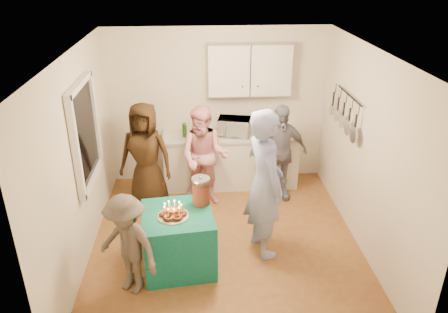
{
  "coord_description": "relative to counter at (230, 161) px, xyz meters",
  "views": [
    {
      "loc": [
        -0.35,
        -4.91,
        3.61
      ],
      "look_at": [
        0.0,
        0.35,
        1.15
      ],
      "focal_mm": 35.0,
      "sensor_mm": 36.0,
      "label": 1
    }
  ],
  "objects": [
    {
      "name": "counter",
      "position": [
        0.0,
        0.0,
        0.0
      ],
      "size": [
        2.2,
        0.58,
        0.86
      ],
      "primitive_type": "cube",
      "color": "white",
      "rests_on": "floor"
    },
    {
      "name": "countertop",
      "position": [
        0.0,
        -0.0,
        0.46
      ],
      "size": [
        2.24,
        0.62,
        0.05
      ],
      "primitive_type": "cube",
      "color": "beige",
      "rests_on": "counter"
    },
    {
      "name": "party_table",
      "position": [
        -0.82,
        -2.1,
        -0.05
      ],
      "size": [
        0.94,
        0.94,
        0.76
      ],
      "primitive_type": "cube",
      "rotation": [
        0.0,
        0.0,
        0.11
      ],
      "color": "#106A5C",
      "rests_on": "floor"
    },
    {
      "name": "floor",
      "position": [
        -0.2,
        -1.7,
        -0.43
      ],
      "size": [
        4.0,
        4.0,
        0.0
      ],
      "primitive_type": "plane",
      "color": "brown",
      "rests_on": "ground"
    },
    {
      "name": "left_wall",
      "position": [
        -2.0,
        -1.7,
        0.87
      ],
      "size": [
        4.0,
        4.0,
        0.0
      ],
      "primitive_type": "plane",
      "color": "silver",
      "rests_on": "floor"
    },
    {
      "name": "donut_cake",
      "position": [
        -0.86,
        -2.16,
        0.42
      ],
      "size": [
        0.38,
        0.38,
        0.18
      ],
      "primitive_type": null,
      "color": "#381C0C",
      "rests_on": "party_table"
    },
    {
      "name": "child_near_left",
      "position": [
        -1.37,
        -2.52,
        0.2
      ],
      "size": [
        0.93,
        0.85,
        1.26
      ],
      "primitive_type": "imported",
      "rotation": [
        0.0,
        0.0,
        -0.61
      ],
      "color": "#4C433D",
      "rests_on": "floor"
    },
    {
      "name": "woman_back_left",
      "position": [
        -1.34,
        -0.55,
        0.4
      ],
      "size": [
        0.91,
        0.7,
        1.66
      ],
      "primitive_type": "imported",
      "rotation": [
        0.0,
        0.0,
        -0.24
      ],
      "color": "#4C3015",
      "rests_on": "floor"
    },
    {
      "name": "window_night",
      "position": [
        -1.97,
        -1.4,
        1.12
      ],
      "size": [
        0.04,
        1.0,
        1.2
      ],
      "primitive_type": "cube",
      "color": "black",
      "rests_on": "left_wall"
    },
    {
      "name": "microwave",
      "position": [
        0.05,
        0.0,
        0.62
      ],
      "size": [
        0.58,
        0.45,
        0.28
      ],
      "primitive_type": "imported",
      "rotation": [
        0.0,
        0.0,
        -0.21
      ],
      "color": "white",
      "rests_on": "countertop"
    },
    {
      "name": "ceiling",
      "position": [
        -0.2,
        -1.7,
        2.17
      ],
      "size": [
        4.0,
        4.0,
        0.0
      ],
      "primitive_type": "plane",
      "color": "white",
      "rests_on": "floor"
    },
    {
      "name": "back_wall",
      "position": [
        -0.2,
        0.3,
        0.87
      ],
      "size": [
        3.6,
        3.6,
        0.0
      ],
      "primitive_type": "plane",
      "color": "silver",
      "rests_on": "floor"
    },
    {
      "name": "man_birthday",
      "position": [
        0.28,
        -1.85,
        0.56
      ],
      "size": [
        0.66,
        0.83,
        1.98
      ],
      "primitive_type": "imported",
      "rotation": [
        0.0,
        0.0,
        1.85
      ],
      "color": "#9EACE5",
      "rests_on": "floor"
    },
    {
      "name": "woman_back_right",
      "position": [
        0.71,
        -0.5,
        0.36
      ],
      "size": [
        0.97,
        0.5,
        1.58
      ],
      "primitive_type": "imported",
      "rotation": [
        0.0,
        0.0,
        0.13
      ],
      "color": "black",
      "rests_on": "floor"
    },
    {
      "name": "punch_jar",
      "position": [
        -0.52,
        -1.89,
        0.5
      ],
      "size": [
        0.22,
        0.22,
        0.34
      ],
      "primitive_type": "cylinder",
      "color": "red",
      "rests_on": "party_table"
    },
    {
      "name": "woman_back_center",
      "position": [
        -0.45,
        -0.57,
        0.36
      ],
      "size": [
        0.9,
        0.78,
        1.58
      ],
      "primitive_type": "imported",
      "rotation": [
        0.0,
        0.0,
        -0.27
      ],
      "color": "pink",
      "rests_on": "floor"
    },
    {
      "name": "upper_cabinet",
      "position": [
        0.3,
        0.15,
        1.52
      ],
      "size": [
        1.3,
        0.3,
        0.8
      ],
      "primitive_type": "cube",
      "color": "white",
      "rests_on": "back_wall"
    },
    {
      "name": "right_wall",
      "position": [
        1.6,
        -1.7,
        0.87
      ],
      "size": [
        4.0,
        4.0,
        0.0
      ],
      "primitive_type": "plane",
      "color": "silver",
      "rests_on": "floor"
    },
    {
      "name": "pot_rack",
      "position": [
        1.52,
        -1.0,
        1.17
      ],
      "size": [
        0.12,
        1.0,
        0.6
      ],
      "primitive_type": "cube",
      "color": "black",
      "rests_on": "right_wall"
    }
  ]
}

